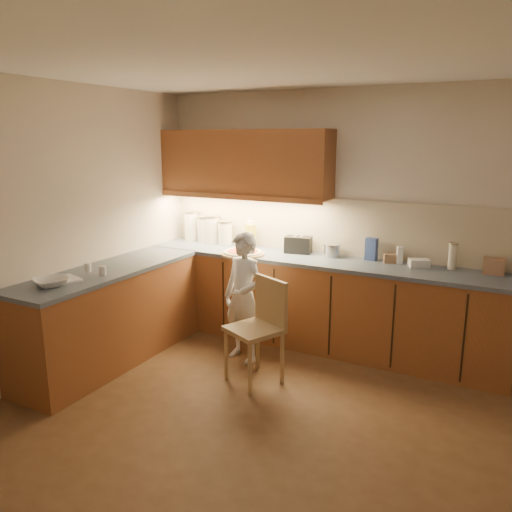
% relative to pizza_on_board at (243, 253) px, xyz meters
% --- Properties ---
extents(room, '(4.54, 4.50, 2.62)m').
position_rel_pizza_on_board_xyz_m(room, '(1.11, -1.49, 0.74)').
color(room, '#52341C').
rests_on(room, ground).
extents(l_counter, '(3.77, 2.62, 0.92)m').
position_rel_pizza_on_board_xyz_m(l_counter, '(0.19, -0.25, -0.48)').
color(l_counter, brown).
rests_on(l_counter, ground).
extents(backsplash, '(3.75, 0.02, 0.58)m').
position_rel_pizza_on_board_xyz_m(backsplash, '(0.73, 0.49, 0.27)').
color(backsplash, beige).
rests_on(backsplash, l_counter).
extents(upper_cabinets, '(1.95, 0.36, 0.73)m').
position_rel_pizza_on_board_xyz_m(upper_cabinets, '(-0.17, 0.33, 0.91)').
color(upper_cabinets, brown).
rests_on(upper_cabinets, ground).
extents(pizza_on_board, '(0.46, 0.46, 0.18)m').
position_rel_pizza_on_board_xyz_m(pizza_on_board, '(0.00, 0.00, 0.00)').
color(pizza_on_board, tan).
rests_on(pizza_on_board, l_counter).
extents(child, '(0.52, 0.41, 1.25)m').
position_rel_pizza_on_board_xyz_m(child, '(0.27, -0.47, -0.31)').
color(child, white).
rests_on(child, ground).
extents(wooden_chair, '(0.55, 0.55, 0.92)m').
position_rel_pizza_on_board_xyz_m(wooden_chair, '(0.61, -0.78, -0.41)').
color(wooden_chair, tan).
rests_on(wooden_chair, ground).
extents(mixing_bowl, '(0.35, 0.35, 0.07)m').
position_rel_pizza_on_board_xyz_m(mixing_bowl, '(-0.84, -1.73, 0.01)').
color(mixing_bowl, silver).
rests_on(mixing_bowl, l_counter).
extents(canister_a, '(0.18, 0.18, 0.35)m').
position_rel_pizza_on_board_xyz_m(canister_a, '(-0.92, 0.39, 0.16)').
color(canister_a, white).
rests_on(canister_a, l_counter).
extents(canister_b, '(0.18, 0.18, 0.31)m').
position_rel_pizza_on_board_xyz_m(canister_b, '(-0.73, 0.38, 0.13)').
color(canister_b, silver).
rests_on(canister_b, l_counter).
extents(canister_c, '(0.17, 0.17, 0.32)m').
position_rel_pizza_on_board_xyz_m(canister_c, '(-0.62, 0.38, 0.14)').
color(canister_c, white).
rests_on(canister_c, l_counter).
extents(canister_d, '(0.17, 0.17, 0.27)m').
position_rel_pizza_on_board_xyz_m(canister_d, '(-0.44, 0.37, 0.12)').
color(canister_d, white).
rests_on(canister_d, l_counter).
extents(oil_jug, '(0.12, 0.10, 0.30)m').
position_rel_pizza_on_board_xyz_m(oil_jug, '(-0.12, 0.39, 0.12)').
color(oil_jug, gold).
rests_on(oil_jug, l_counter).
extents(toaster, '(0.30, 0.20, 0.18)m').
position_rel_pizza_on_board_xyz_m(toaster, '(0.48, 0.35, 0.07)').
color(toaster, black).
rests_on(toaster, l_counter).
extents(steel_pot, '(0.17, 0.17, 0.13)m').
position_rel_pizza_on_board_xyz_m(steel_pot, '(0.86, 0.36, 0.05)').
color(steel_pot, '#AFAFB4').
rests_on(steel_pot, l_counter).
extents(blue_box, '(0.12, 0.09, 0.22)m').
position_rel_pizza_on_board_xyz_m(blue_box, '(1.25, 0.39, 0.09)').
color(blue_box, '#2F478F').
rests_on(blue_box, l_counter).
extents(card_box_a, '(0.15, 0.13, 0.09)m').
position_rel_pizza_on_board_xyz_m(card_box_a, '(1.44, 0.38, 0.02)').
color(card_box_a, '#9C7454').
rests_on(card_box_a, l_counter).
extents(white_bottle, '(0.07, 0.07, 0.17)m').
position_rel_pizza_on_board_xyz_m(white_bottle, '(1.54, 0.37, 0.06)').
color(white_bottle, white).
rests_on(white_bottle, l_counter).
extents(flat_pack, '(0.22, 0.19, 0.07)m').
position_rel_pizza_on_board_xyz_m(flat_pack, '(1.73, 0.33, 0.02)').
color(flat_pack, silver).
rests_on(flat_pack, l_counter).
extents(tall_jar, '(0.08, 0.08, 0.25)m').
position_rel_pizza_on_board_xyz_m(tall_jar, '(2.01, 0.37, 0.11)').
color(tall_jar, silver).
rests_on(tall_jar, l_counter).
extents(card_box_b, '(0.18, 0.15, 0.14)m').
position_rel_pizza_on_board_xyz_m(card_box_b, '(2.36, 0.38, 0.05)').
color(card_box_b, '#A77A5A').
rests_on(card_box_b, l_counter).
extents(dough_cloth, '(0.31, 0.28, 0.02)m').
position_rel_pizza_on_board_xyz_m(dough_cloth, '(-0.87, -1.57, -0.01)').
color(dough_cloth, silver).
rests_on(dough_cloth, l_counter).
extents(spice_jar_a, '(0.08, 0.08, 0.08)m').
position_rel_pizza_on_board_xyz_m(spice_jar_a, '(-0.91, -1.26, 0.02)').
color(spice_jar_a, white).
rests_on(spice_jar_a, l_counter).
extents(spice_jar_b, '(0.07, 0.07, 0.08)m').
position_rel_pizza_on_board_xyz_m(spice_jar_b, '(-0.71, -1.29, 0.02)').
color(spice_jar_b, silver).
rests_on(spice_jar_b, l_counter).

